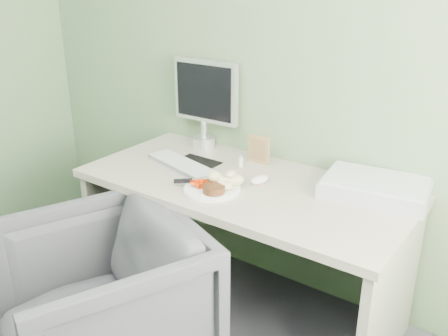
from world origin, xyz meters
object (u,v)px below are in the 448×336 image
Objects in this scene: desk_chair at (103,304)px; monitor at (205,99)px; desk at (243,216)px; plate at (212,189)px; scanner at (375,189)px.

monitor is at bearing 125.76° from desk_chair.
plate is at bearing -110.91° from desk.
monitor is at bearing 129.97° from plate.
desk is 3.48× the size of scanner.
desk is 6.04× the size of plate.
desk is 0.65m from scanner.
monitor is (-0.46, 0.31, 0.46)m from desk.
desk reaches higher than desk_chair.
plate is at bearing 96.39° from desk_chair.
desk_chair is at bearing -78.47° from monitor.
scanner is 1.30m from desk_chair.
monitor reaches higher than desk.
plate is 0.58× the size of scanner.
plate reaches higher than desk_chair.
scanner is (0.63, 0.38, 0.03)m from plate.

